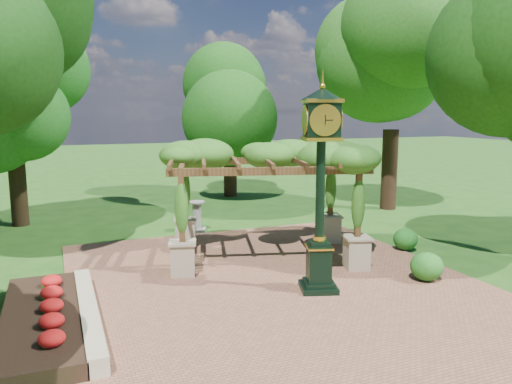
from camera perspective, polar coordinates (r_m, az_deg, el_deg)
name	(u,v)px	position (r m, az deg, el deg)	size (l,w,h in m)	color
ground	(296,300)	(12.03, 4.59, -12.20)	(120.00, 120.00, 0.00)	#1E4714
brick_plaza	(278,286)	(12.86, 2.56, -10.64)	(10.00, 12.00, 0.04)	brown
border_wall	(89,313)	(11.30, -18.59, -13.03)	(0.35, 5.00, 0.40)	#C6B793
flower_bed	(42,321)	(11.30, -23.26, -13.40)	(1.50, 5.00, 0.36)	red
pedestal_clock	(321,171)	(11.92, 7.40, 2.37)	(1.24, 1.24, 4.99)	black
pergola	(265,163)	(14.70, 1.01, 3.34)	(6.30, 4.84, 3.51)	tan
sundial	(197,218)	(18.48, -6.76, -3.00)	(0.80, 0.80, 1.13)	gray
shrub_front	(427,266)	(13.79, 18.92, -8.02)	(0.84, 0.84, 0.75)	#20621C
shrub_mid	(405,239)	(16.56, 16.71, -5.18)	(0.76, 0.76, 0.68)	#1A5919
shrub_back	(328,219)	(18.76, 8.22, -3.03)	(0.89, 0.89, 0.80)	#2B651D
tree_west_far	(11,97)	(21.06, -26.19, 9.74)	(4.29, 4.29, 7.17)	black
tree_north	(230,99)	(25.85, -3.03, 10.62)	(4.25, 4.25, 7.34)	#321E14
tree_east_far	(394,65)	(23.20, 15.48, 13.78)	(5.25, 5.25, 9.25)	black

